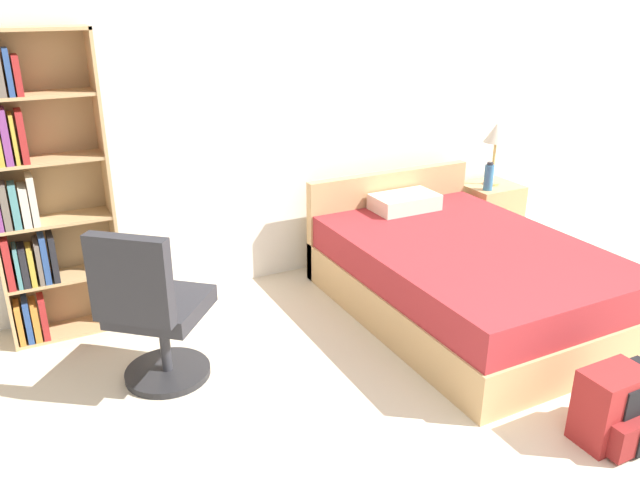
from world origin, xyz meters
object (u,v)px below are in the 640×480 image
Objects in this scene: bookshelf at (34,194)px; backpack_black at (630,407)px; bed at (460,274)px; nightstand at (488,214)px; table_lamp at (496,136)px; backpack_red at (612,409)px; water_bottle at (489,177)px; office_chair at (153,313)px.

bookshelf is 5.43× the size of backpack_black.
nightstand is (1.03, 0.89, -0.00)m from bed.
bed is 1.54m from table_lamp.
bed is 1.36m from nightstand.
backpack_red is (-0.12, 0.01, 0.02)m from backpack_black.
water_bottle is at bearing -141.14° from table_lamp.
bookshelf reaches higher than backpack_red.
office_chair is 1.84× the size of table_lamp.
backpack_red is at bearing -38.72° from office_chair.
office_chair is (-2.10, 0.05, 0.19)m from bed.
nightstand reaches higher than backpack_red.
table_lamp is at bearing 61.89° from backpack_red.
water_bottle is (0.89, 0.79, 0.38)m from bed.
nightstand is (3.12, 0.84, -0.19)m from office_chair.
backpack_red is at bearing -118.11° from table_lamp.
bed is at bearing -1.42° from office_chair.
water_bottle is at bearing 63.51° from backpack_red.
office_chair is at bearing -166.22° from water_bottle.
backpack_black is (2.00, -1.51, -0.29)m from office_chair.
nightstand is at bearing 61.97° from backpack_red.
office_chair is at bearing 178.58° from bed.
bookshelf is at bearing 117.49° from office_chair.
backpack_red is (2.34, -2.40, -0.77)m from bookshelf.
bed is 8.57× the size of water_bottle.
backpack_black is at bearing -44.37° from bookshelf.
nightstand is at bearing 15.05° from office_chair.
nightstand is 2.61m from backpack_black.
office_chair is 2.51× the size of backpack_red.
table_lamp is (3.13, 0.85, 0.51)m from office_chair.
nightstand is at bearing 40.98° from bed.
bed is 3.84× the size of table_lamp.
water_bottle is 0.61× the size of backpack_red.
table_lamp reaches higher than backpack_black.
backpack_black is at bearing -93.99° from bed.
table_lamp is 1.51× the size of backpack_black.
backpack_red is (-1.25, -2.34, -0.09)m from nightstand.
office_chair is at bearing 141.28° from backpack_red.
backpack_red is (-1.26, -2.35, -0.78)m from table_lamp.
nightstand is 1.02× the size of table_lamp.
table_lamp is (0.01, 0.01, 0.70)m from nightstand.
water_bottle reaches higher than backpack_red.
bed is at bearing -139.02° from nightstand.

